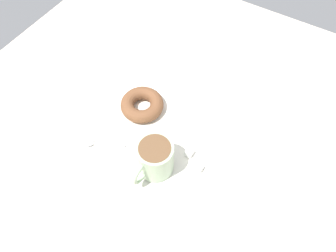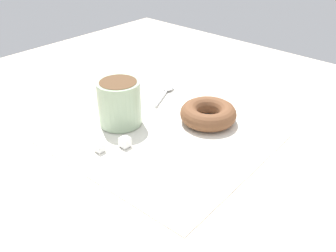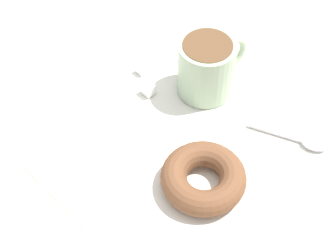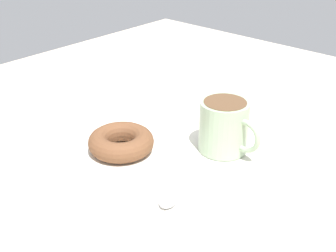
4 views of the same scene
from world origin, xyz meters
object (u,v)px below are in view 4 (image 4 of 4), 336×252
Objects in this scene: spoon at (170,196)px; sugar_cube_extra at (231,120)px; sugar_cube at (209,123)px; donut at (121,142)px; coffee_cup at (224,126)px.

sugar_cube_extra is at bearing -73.73° from spoon.
sugar_cube_extra is at bearing -117.83° from sugar_cube.
donut is 17.79cm from sugar_cube.
sugar_cube is at bearing -66.08° from spoon.
donut is 6.68× the size of sugar_cube.
spoon is at bearing 106.27° from sugar_cube_extra.
coffee_cup is 7.00× the size of sugar_cube.
donut is at bearing -16.83° from spoon.
donut is 15.84cm from spoon.
sugar_cube is at bearing 62.17° from sugar_cube_extra.
spoon is 23.45cm from sugar_cube.
sugar_cube reaches higher than sugar_cube_extra.
coffee_cup reaches higher than sugar_cube_extra.
spoon is 26.46cm from sugar_cube_extra.
coffee_cup is 17.23cm from donut.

